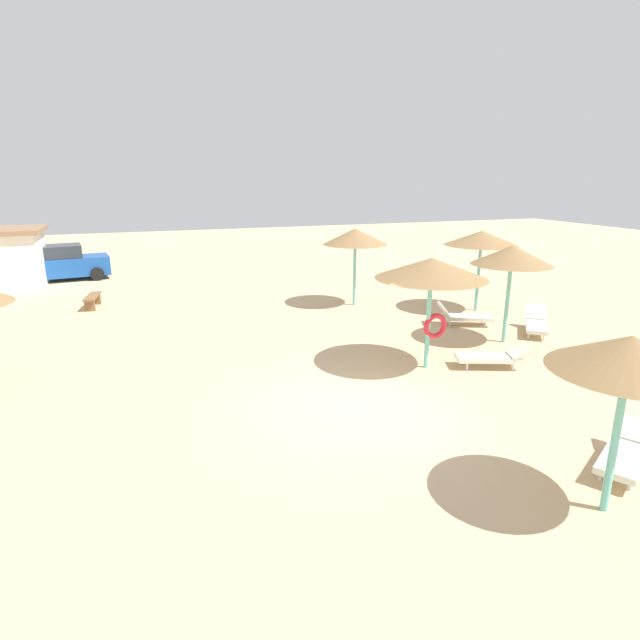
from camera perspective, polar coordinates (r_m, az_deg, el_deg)
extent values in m
plane|color=#D1B284|center=(11.92, 4.92, -9.28)|extent=(80.00, 80.00, 0.00)
cylinder|color=#6BC6BC|center=(13.96, 11.82, -0.23)|extent=(0.12, 0.12, 2.54)
cone|color=olive|center=(13.64, 12.16, 5.59)|extent=(2.91, 2.91, 0.54)
torus|color=red|center=(14.10, 12.56, -0.65)|extent=(0.70, 0.16, 0.70)
cylinder|color=#6BC6BC|center=(20.44, 17.01, 4.54)|extent=(0.12, 0.12, 2.59)
cone|color=olive|center=(20.23, 17.34, 8.61)|extent=(2.69, 2.69, 0.53)
cylinder|color=#6BC6BC|center=(9.09, 29.71, -11.39)|extent=(0.12, 0.12, 2.41)
cone|color=olive|center=(8.60, 30.94, -3.17)|extent=(2.24, 2.24, 0.53)
cylinder|color=#6BC6BC|center=(16.79, 19.90, 1.82)|extent=(0.12, 0.12, 2.52)
cone|color=olive|center=(16.53, 20.36, 6.71)|extent=(2.38, 2.38, 0.58)
cylinder|color=#6BC6BC|center=(20.45, 3.82, 5.08)|extent=(0.12, 0.12, 2.51)
cone|color=olive|center=(20.23, 3.90, 9.17)|extent=(2.49, 2.49, 0.62)
cube|color=silver|center=(14.67, 18.02, -3.96)|extent=(1.82, 1.22, 0.12)
cube|color=silver|center=(14.85, 21.05, -3.26)|extent=(0.73, 0.79, 0.31)
cylinder|color=silver|center=(15.10, 19.93, -4.26)|extent=(0.06, 0.06, 0.22)
cylinder|color=silver|center=(14.71, 20.45, -4.84)|extent=(0.06, 0.06, 0.22)
cylinder|color=silver|center=(14.77, 15.49, -4.31)|extent=(0.06, 0.06, 0.22)
cylinder|color=silver|center=(14.37, 15.89, -4.91)|extent=(0.06, 0.06, 0.22)
cube|color=silver|center=(18.52, 15.84, 0.27)|extent=(1.81, 1.29, 0.12)
cube|color=silver|center=(18.31, 13.45, 1.16)|extent=(0.63, 0.75, 0.48)
cylinder|color=silver|center=(18.25, 14.08, -0.38)|extent=(0.06, 0.06, 0.22)
cylinder|color=silver|center=(18.66, 13.87, -0.01)|extent=(0.06, 0.06, 0.22)
cylinder|color=silver|center=(18.48, 17.75, -0.46)|extent=(0.06, 0.06, 0.22)
cylinder|color=silver|center=(18.89, 17.47, -0.09)|extent=(0.06, 0.06, 0.22)
cube|color=silver|center=(10.78, 30.50, -12.77)|extent=(1.79, 1.41, 0.12)
cube|color=silver|center=(11.43, 31.37, -10.30)|extent=(0.78, 0.82, 0.31)
cylinder|color=silver|center=(11.42, 29.84, -12.05)|extent=(0.06, 0.06, 0.22)
cylinder|color=silver|center=(10.36, 28.52, -14.73)|extent=(0.06, 0.06, 0.22)
cylinder|color=silver|center=(10.31, 30.97, -15.24)|extent=(0.06, 0.06, 0.22)
cube|color=silver|center=(18.24, 22.69, -0.60)|extent=(1.57, 1.72, 0.12)
cube|color=silver|center=(18.95, 22.69, 0.84)|extent=(0.76, 0.72, 0.47)
cylinder|color=silver|center=(18.85, 21.90, -0.55)|extent=(0.06, 0.06, 0.22)
cylinder|color=silver|center=(18.88, 23.23, -0.67)|extent=(0.06, 0.06, 0.22)
cylinder|color=silver|center=(17.70, 22.00, -1.58)|extent=(0.06, 0.06, 0.22)
cylinder|color=silver|center=(17.73, 23.41, -1.70)|extent=(0.06, 0.06, 0.22)
cube|color=brown|center=(25.04, 9.48, 5.00)|extent=(1.53, 0.53, 0.08)
cube|color=brown|center=(24.78, 8.40, 4.36)|extent=(0.15, 0.37, 0.41)
cube|color=brown|center=(25.39, 10.49, 4.54)|extent=(0.15, 0.37, 0.41)
cube|color=brown|center=(22.01, -23.77, 2.39)|extent=(0.61, 1.54, 0.08)
cube|color=brown|center=(21.54, -23.99, 1.42)|extent=(0.37, 0.17, 0.41)
cube|color=brown|center=(22.58, -23.43, 2.10)|extent=(0.37, 0.17, 0.41)
cube|color=#194C9E|center=(28.43, -26.22, 5.32)|extent=(4.19, 2.21, 0.90)
cube|color=#262D38|center=(28.33, -26.81, 6.76)|extent=(2.19, 1.81, 0.60)
cylinder|color=black|center=(29.41, -23.57, 5.23)|extent=(0.66, 0.30, 0.64)
cylinder|color=black|center=(27.67, -23.29, 4.67)|extent=(0.66, 0.30, 0.64)
cylinder|color=black|center=(29.37, -28.82, 4.58)|extent=(0.66, 0.30, 0.64)
cylinder|color=black|center=(27.64, -28.86, 3.98)|extent=(0.66, 0.30, 0.64)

